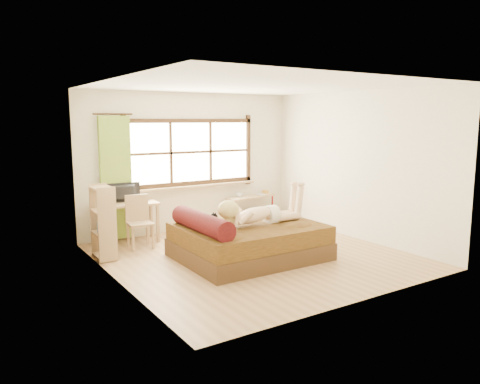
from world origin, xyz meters
TOP-DOWN VIEW (x-y plane):
  - floor at (0.00, 0.00)m, footprint 4.50×4.50m
  - ceiling at (0.00, 0.00)m, footprint 4.50×4.50m
  - wall_back at (0.00, 2.25)m, footprint 4.50×0.00m
  - wall_front at (0.00, -2.25)m, footprint 4.50×0.00m
  - wall_left at (-2.25, 0.00)m, footprint 0.00×4.50m
  - wall_right at (2.25, 0.00)m, footprint 0.00×4.50m
  - window at (0.00, 2.22)m, footprint 2.80×0.16m
  - curtain at (-1.55, 2.13)m, footprint 0.55×0.10m
  - bed at (-0.17, -0.01)m, footprint 2.18×1.75m
  - woman at (0.03, -0.06)m, footprint 1.52×0.45m
  - kitten at (-0.84, 0.09)m, footprint 0.33×0.13m
  - desk at (-1.46, 1.95)m, footprint 1.20×0.64m
  - monitor at (-1.46, 2.00)m, footprint 0.62×0.14m
  - chair at (-1.35, 1.58)m, footprint 0.44×0.44m
  - pipe_shelf at (1.33, 2.07)m, footprint 1.20×0.49m
  - cup at (1.01, 2.07)m, footprint 0.14×0.14m
  - book at (1.51, 2.07)m, footprint 0.19×0.23m
  - bookshelf at (-2.08, 1.19)m, footprint 0.30×0.52m

SIDE VIEW (x-z plane):
  - floor at x=0.00m, z-range 0.00..0.00m
  - bed at x=-0.17m, z-range -0.12..0.70m
  - pipe_shelf at x=1.33m, z-range 0.10..0.76m
  - chair at x=-1.35m, z-range 0.05..0.95m
  - bookshelf at x=-2.08m, z-range 0.01..1.17m
  - book at x=1.51m, z-range 0.59..0.60m
  - desk at x=-1.46m, z-range 0.26..0.98m
  - cup at x=1.01m, z-range 0.59..0.68m
  - kitten at x=-0.84m, z-range 0.54..0.80m
  - woman at x=0.03m, z-range 0.54..1.19m
  - monitor at x=-1.46m, z-range 0.72..1.07m
  - curtain at x=-1.55m, z-range 0.05..2.25m
  - wall_back at x=0.00m, z-range -0.90..3.60m
  - wall_front at x=0.00m, z-range -0.90..3.60m
  - wall_left at x=-2.25m, z-range -0.90..3.60m
  - wall_right at x=2.25m, z-range -0.90..3.60m
  - window at x=0.00m, z-range 0.78..2.24m
  - ceiling at x=0.00m, z-range 2.70..2.70m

